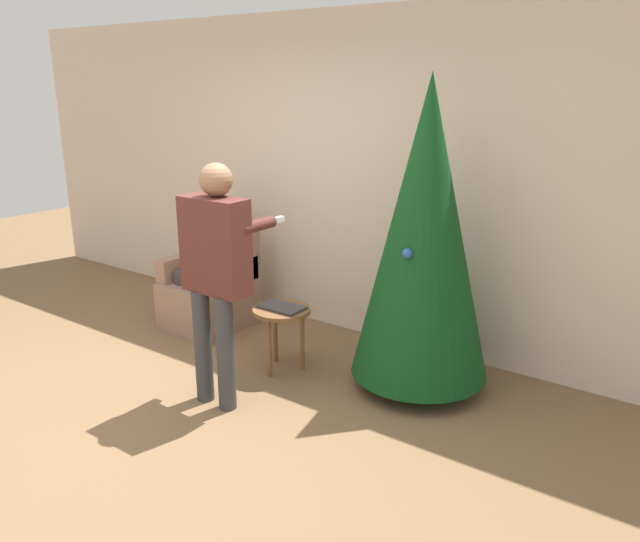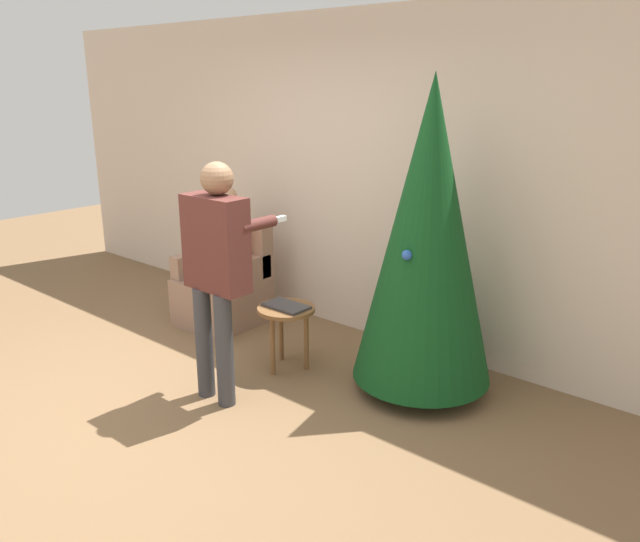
% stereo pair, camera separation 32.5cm
% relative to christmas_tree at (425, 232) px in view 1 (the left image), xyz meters
% --- Properties ---
extents(ground_plane, '(14.00, 14.00, 0.00)m').
position_rel_christmas_tree_xyz_m(ground_plane, '(-1.15, -1.59, -1.15)').
color(ground_plane, brown).
extents(wall_back, '(8.00, 0.06, 2.70)m').
position_rel_christmas_tree_xyz_m(wall_back, '(-1.15, 0.64, 0.20)').
color(wall_back, beige).
rests_on(wall_back, ground_plane).
extents(christmas_tree, '(0.98, 0.98, 2.20)m').
position_rel_christmas_tree_xyz_m(christmas_tree, '(0.00, 0.00, 0.00)').
color(christmas_tree, brown).
rests_on(christmas_tree, ground_plane).
extents(armchair, '(0.63, 0.71, 0.92)m').
position_rel_christmas_tree_xyz_m(armchair, '(-2.06, -0.02, -0.83)').
color(armchair, '#93705B').
rests_on(armchair, ground_plane).
extents(person_seated, '(0.36, 0.46, 1.25)m').
position_rel_christmas_tree_xyz_m(person_seated, '(-2.06, -0.05, -0.47)').
color(person_seated, '#38383D').
rests_on(person_seated, ground_plane).
extents(person_standing, '(0.48, 0.57, 1.65)m').
position_rel_christmas_tree_xyz_m(person_standing, '(-1.00, -1.00, -0.16)').
color(person_standing, '#38383D').
rests_on(person_standing, ground_plane).
extents(side_stool, '(0.44, 0.44, 0.50)m').
position_rel_christmas_tree_xyz_m(side_stool, '(-0.97, -0.37, -0.73)').
color(side_stool, brown).
rests_on(side_stool, ground_plane).
extents(laptop, '(0.34, 0.20, 0.02)m').
position_rel_christmas_tree_xyz_m(laptop, '(-0.97, -0.37, -0.64)').
color(laptop, '#38383D').
rests_on(laptop, side_stool).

